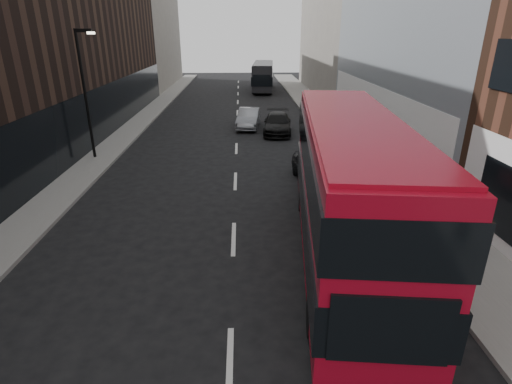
{
  "coord_description": "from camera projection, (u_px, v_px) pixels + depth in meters",
  "views": [
    {
      "loc": [
        0.34,
        -4.87,
        7.04
      ],
      "look_at": [
        0.76,
        6.33,
        2.5
      ],
      "focal_mm": 28.0,
      "sensor_mm": 36.0,
      "label": 1
    }
  ],
  "objects": [
    {
      "name": "sidewalk_right",
      "position": [
        335.0,
        129.0,
        30.52
      ],
      "size": [
        3.0,
        80.0,
        0.15
      ],
      "primitive_type": "cube",
      "color": "slate",
      "rests_on": "ground"
    },
    {
      "name": "car_b",
      "position": [
        249.0,
        118.0,
        30.98
      ],
      "size": [
        2.09,
        4.61,
        1.47
      ],
      "primitive_type": "imported",
      "rotation": [
        0.0,
        0.0,
        -0.12
      ],
      "color": "gray",
      "rests_on": "ground"
    },
    {
      "name": "car_a",
      "position": [
        316.0,
        169.0,
        19.62
      ],
      "size": [
        2.22,
        4.53,
        1.49
      ],
      "primitive_type": "imported",
      "rotation": [
        0.0,
        0.0,
        0.11
      ],
      "color": "black",
      "rests_on": "ground"
    },
    {
      "name": "red_bus",
      "position": [
        348.0,
        184.0,
        12.36
      ],
      "size": [
        4.01,
        11.89,
        4.72
      ],
      "rotation": [
        0.0,
        0.0,
        -0.11
      ],
      "color": "#A50A1D",
      "rests_on": "ground"
    },
    {
      "name": "street_lamp",
      "position": [
        85.0,
        87.0,
        21.96
      ],
      "size": [
        1.06,
        0.22,
        7.0
      ],
      "color": "black",
      "rests_on": "sidewalk_left"
    },
    {
      "name": "building_left_far",
      "position": [
        150.0,
        35.0,
        52.46
      ],
      "size": [
        5.0,
        20.0,
        13.0
      ],
      "primitive_type": "cube",
      "color": "slate",
      "rests_on": "ground"
    },
    {
      "name": "sidewalk_left",
      "position": [
        131.0,
        130.0,
        29.99
      ],
      "size": [
        2.0,
        80.0,
        0.15
      ],
      "primitive_type": "cube",
      "color": "slate",
      "rests_on": "ground"
    },
    {
      "name": "building_victorian",
      "position": [
        338.0,
        5.0,
        44.66
      ],
      "size": [
        6.5,
        24.0,
        21.0
      ],
      "color": "slate",
      "rests_on": "ground"
    },
    {
      "name": "building_left_mid",
      "position": [
        92.0,
        31.0,
        31.9
      ],
      "size": [
        5.0,
        24.0,
        14.0
      ],
      "primitive_type": "cube",
      "color": "black",
      "rests_on": "ground"
    },
    {
      "name": "grey_bus",
      "position": [
        263.0,
        76.0,
        49.93
      ],
      "size": [
        3.28,
        10.56,
        3.36
      ],
      "rotation": [
        0.0,
        0.0,
        -0.08
      ],
      "color": "black",
      "rests_on": "ground"
    },
    {
      "name": "car_c",
      "position": [
        277.0,
        123.0,
        29.3
      ],
      "size": [
        2.45,
        5.06,
        1.42
      ],
      "primitive_type": "imported",
      "rotation": [
        0.0,
        0.0,
        -0.1
      ],
      "color": "black",
      "rests_on": "ground"
    }
  ]
}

